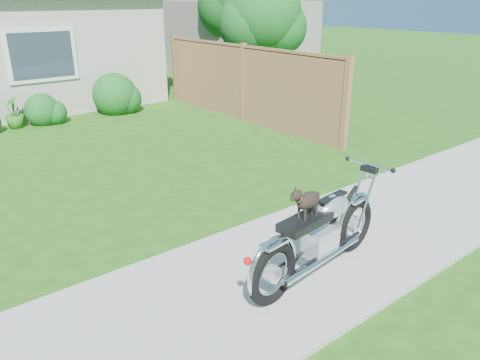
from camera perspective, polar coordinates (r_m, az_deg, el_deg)
name	(u,v)px	position (r m, az deg, el deg)	size (l,w,h in m)	color
ground	(99,352)	(4.59, -16.77, -19.48)	(80.00, 80.00, 0.00)	#235114
sidewalk	(99,351)	(4.58, -16.80, -19.29)	(24.00, 2.20, 0.04)	#9E9B93
fence	(243,83)	(11.89, 0.40, 11.75)	(0.12, 6.62, 1.90)	#916541
tree_near	(267,18)	(15.27, 3.37, 19.07)	(2.45, 2.37, 3.63)	#3D2B1C
tree_far	(247,0)	(17.32, 0.92, 21.07)	(2.90, 2.88, 4.42)	#3D2B1C
potted_plant_right	(14,112)	(12.45, -25.86, 7.48)	(0.43, 0.43, 0.78)	#2B701F
motorcycle_with_dog	(321,232)	(5.21, 9.83, -6.28)	(2.22, 0.63, 1.14)	black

